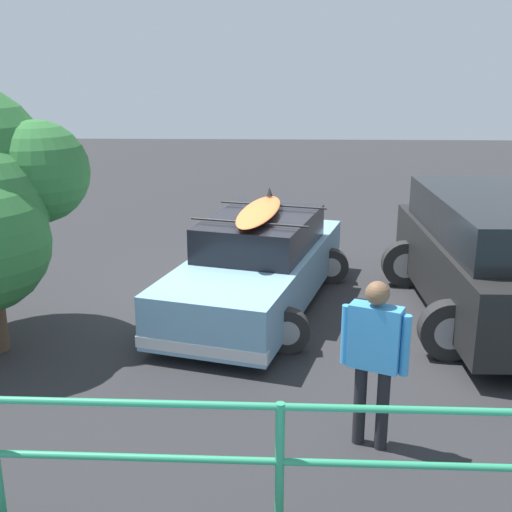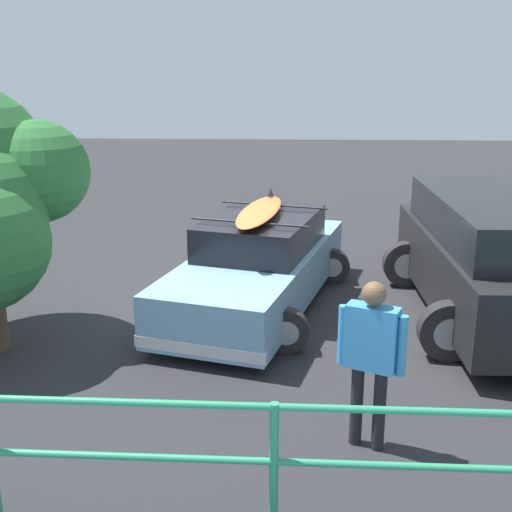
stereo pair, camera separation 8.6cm
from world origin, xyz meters
TOP-DOWN VIEW (x-y plane):
  - ground_plane at (0.00, 0.00)m, footprint 44.00×44.00m
  - sedan_car at (-0.10, 0.04)m, footprint 2.88×4.76m
  - suv_car at (-3.37, 0.38)m, footprint 2.64×4.67m
  - person_bystander at (-1.26, 3.65)m, footprint 0.58×0.36m
  - railing_fence at (-1.50, 4.83)m, footprint 10.89×0.19m

SIDE VIEW (x-z plane):
  - ground_plane at x=0.00m, z-range -0.02..0.00m
  - sedan_car at x=-0.10m, z-range -0.18..1.43m
  - railing_fence at x=-1.50m, z-range 0.19..1.27m
  - suv_car at x=-3.37m, z-range 0.03..1.75m
  - person_bystander at x=-1.26m, z-range 0.16..1.78m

